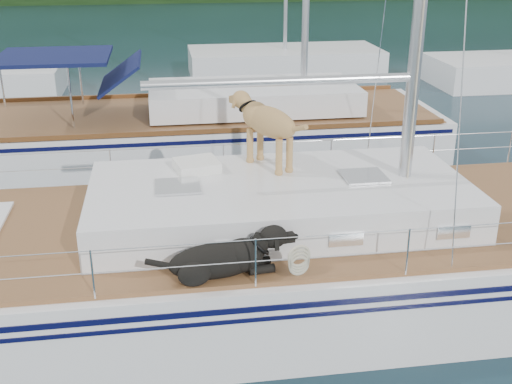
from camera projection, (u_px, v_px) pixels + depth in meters
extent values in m
plane|color=black|center=(224.00, 300.00, 9.39)|extent=(120.00, 120.00, 0.00)
cube|color=white|center=(224.00, 270.00, 9.21)|extent=(12.00, 3.80, 1.40)
cube|color=brown|center=(223.00, 224.00, 8.93)|extent=(11.52, 3.50, 0.06)
cube|color=white|center=(279.00, 200.00, 8.93)|extent=(5.20, 2.50, 0.55)
cylinder|color=silver|center=(281.00, 81.00, 8.30)|extent=(3.60, 0.12, 0.12)
cylinder|color=silver|center=(238.00, 241.00, 7.11)|extent=(10.56, 0.01, 0.01)
cylinder|color=silver|center=(211.00, 146.00, 10.32)|extent=(10.56, 0.01, 0.01)
cube|color=#1B3FAC|center=(154.00, 193.00, 9.85)|extent=(0.74, 0.54, 0.05)
cube|color=white|center=(197.00, 166.00, 9.22)|extent=(0.70, 0.62, 0.15)
torus|color=beige|center=(299.00, 256.00, 7.20)|extent=(0.36, 0.16, 0.35)
cube|color=white|center=(203.00, 140.00, 15.19)|extent=(11.00, 3.50, 1.30)
cube|color=brown|center=(202.00, 113.00, 14.95)|extent=(10.56, 3.29, 0.06)
cube|color=white|center=(253.00, 97.00, 14.98)|extent=(4.80, 2.30, 0.55)
cube|color=#101444|center=(54.00, 57.00, 13.98)|extent=(2.40, 2.30, 0.08)
cube|color=white|center=(285.00, 63.00, 24.47)|extent=(7.20, 3.00, 1.10)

